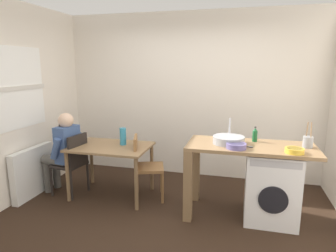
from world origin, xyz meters
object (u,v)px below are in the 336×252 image
dining_table (111,152)px  chair_opposite (144,164)px  bottle_tall_green (255,135)px  colander (295,150)px  utensil_crock (308,142)px  mixing_bowl (236,146)px  vase (123,136)px  seated_person (63,149)px  chair_person_seat (73,161)px  washing_machine (271,186)px

dining_table → chair_opposite: 0.50m
bottle_tall_green → colander: bearing=-45.1°
bottle_tall_green → colander: (0.40, -0.40, -0.05)m
colander → utensil_crock: bearing=56.3°
mixing_bowl → vase: (-1.58, 0.43, -0.09)m
dining_table → bottle_tall_green: 1.97m
colander → seated_person: bearing=175.0°
mixing_bowl → seated_person: bearing=174.2°
chair_person_seat → mixing_bowl: size_ratio=3.97×
chair_person_seat → mixing_bowl: mixing_bowl is taller
chair_person_seat → washing_machine: (2.70, -0.02, -0.08)m
dining_table → seated_person: 0.71m
chair_person_seat → seated_person: bearing=90.0°
seated_person → vase: (0.86, 0.19, 0.19)m
mixing_bowl → utensil_crock: size_ratio=0.76×
dining_table → bottle_tall_green: size_ratio=5.82×
dining_table → chair_person_seat: size_ratio=1.22×
dining_table → colander: bearing=-8.6°
mixing_bowl → colander: bearing=-1.9°
dining_table → washing_machine: bearing=-3.6°
dining_table → bottle_tall_green: bearing=1.5°
dining_table → washing_machine: (2.15, -0.14, -0.21)m
seated_person → bottle_tall_green: 2.67m
utensil_crock → vase: (-2.37, 0.18, -0.13)m
chair_opposite → vase: 0.49m
dining_table → bottle_tall_green: (1.94, 0.05, 0.36)m
dining_table → vase: size_ratio=4.48×
dining_table → colander: colander is taller
utensil_crock → bottle_tall_green: bearing=167.1°
dining_table → chair_opposite: chair_opposite is taller
seated_person → bottle_tall_green: size_ratio=6.35×
mixing_bowl → colander: 0.62m
dining_table → seated_person: seated_person is taller
bottle_tall_green → utensil_crock: bearing=-12.9°
chair_opposite → colander: 1.95m
dining_table → seated_person: size_ratio=0.92×
chair_opposite → chair_person_seat: bearing=-100.3°
utensil_crock → colander: size_ratio=1.50×
dining_table → chair_opposite: bearing=3.2°
bottle_tall_green → colander: 0.57m
chair_opposite → washing_machine: bearing=66.5°
chair_opposite → seated_person: 1.20m
chair_opposite → seated_person: (-1.18, -0.11, 0.16)m
mixing_bowl → utensil_crock: (0.79, 0.25, 0.03)m
washing_machine → chair_opposite: bearing=174.5°
washing_machine → mixing_bowl: mixing_bowl is taller
washing_machine → dining_table: bearing=176.4°
seated_person → chair_person_seat: bearing=-90.0°
washing_machine → utensil_crock: size_ratio=2.87×
seated_person → dining_table: bearing=-74.5°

